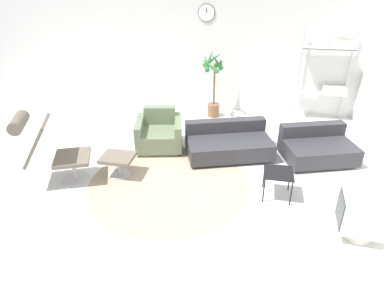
{
  "coord_description": "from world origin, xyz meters",
  "views": [
    {
      "loc": [
        0.94,
        -4.69,
        3.11
      ],
      "look_at": [
        0.01,
        0.11,
        0.55
      ],
      "focal_mm": 32.0,
      "sensor_mm": 36.0,
      "label": 1
    }
  ],
  "objects_px": {
    "armchair_red": "(159,134)",
    "couch_second": "(317,148)",
    "ottoman": "(118,160)",
    "shelf_unit": "(333,67)",
    "side_table": "(278,175)",
    "crt_television": "(361,215)",
    "couch_low": "(228,144)",
    "potted_plant": "(213,84)",
    "lounge_chair": "(45,143)"
  },
  "relations": [
    {
      "from": "armchair_red",
      "to": "couch_low",
      "type": "relative_size",
      "value": 0.59
    },
    {
      "from": "couch_second",
      "to": "side_table",
      "type": "height_order",
      "value": "couch_second"
    },
    {
      "from": "couch_second",
      "to": "potted_plant",
      "type": "xyz_separation_m",
      "value": [
        -2.11,
        1.63,
        0.55
      ]
    },
    {
      "from": "lounge_chair",
      "to": "side_table",
      "type": "height_order",
      "value": "lounge_chair"
    },
    {
      "from": "lounge_chair",
      "to": "potted_plant",
      "type": "height_order",
      "value": "potted_plant"
    },
    {
      "from": "ottoman",
      "to": "shelf_unit",
      "type": "distance_m",
      "value": 4.91
    },
    {
      "from": "shelf_unit",
      "to": "ottoman",
      "type": "bearing_deg",
      "value": -139.87
    },
    {
      "from": "shelf_unit",
      "to": "crt_television",
      "type": "bearing_deg",
      "value": -91.98
    },
    {
      "from": "ottoman",
      "to": "side_table",
      "type": "relative_size",
      "value": 1.22
    },
    {
      "from": "couch_low",
      "to": "side_table",
      "type": "height_order",
      "value": "couch_low"
    },
    {
      "from": "potted_plant",
      "to": "side_table",
      "type": "bearing_deg",
      "value": -64.63
    },
    {
      "from": "couch_second",
      "to": "crt_television",
      "type": "xyz_separation_m",
      "value": [
        0.27,
        -1.97,
        0.12
      ]
    },
    {
      "from": "side_table",
      "to": "couch_second",
      "type": "bearing_deg",
      "value": 60.25
    },
    {
      "from": "couch_second",
      "to": "side_table",
      "type": "bearing_deg",
      "value": 41.57
    },
    {
      "from": "side_table",
      "to": "ottoman",
      "type": "bearing_deg",
      "value": 177.62
    },
    {
      "from": "lounge_chair",
      "to": "couch_second",
      "type": "height_order",
      "value": "lounge_chair"
    },
    {
      "from": "ottoman",
      "to": "couch_second",
      "type": "height_order",
      "value": "couch_second"
    },
    {
      "from": "couch_second",
      "to": "crt_television",
      "type": "bearing_deg",
      "value": 79.03
    },
    {
      "from": "lounge_chair",
      "to": "couch_low",
      "type": "distance_m",
      "value": 3.09
    },
    {
      "from": "couch_second",
      "to": "crt_television",
      "type": "relative_size",
      "value": 2.28
    },
    {
      "from": "ottoman",
      "to": "couch_low",
      "type": "relative_size",
      "value": 0.31
    },
    {
      "from": "couch_low",
      "to": "crt_television",
      "type": "height_order",
      "value": "crt_television"
    },
    {
      "from": "lounge_chair",
      "to": "crt_television",
      "type": "height_order",
      "value": "lounge_chair"
    },
    {
      "from": "lounge_chair",
      "to": "couch_second",
      "type": "bearing_deg",
      "value": 88.08
    },
    {
      "from": "ottoman",
      "to": "shelf_unit",
      "type": "height_order",
      "value": "shelf_unit"
    },
    {
      "from": "lounge_chair",
      "to": "armchair_red",
      "type": "bearing_deg",
      "value": 115.08
    },
    {
      "from": "armchair_red",
      "to": "side_table",
      "type": "height_order",
      "value": "armchair_red"
    },
    {
      "from": "armchair_red",
      "to": "couch_second",
      "type": "bearing_deg",
      "value": 169.24
    },
    {
      "from": "armchair_red",
      "to": "potted_plant",
      "type": "relative_size",
      "value": 0.66
    },
    {
      "from": "crt_television",
      "to": "potted_plant",
      "type": "relative_size",
      "value": 0.41
    },
    {
      "from": "armchair_red",
      "to": "couch_low",
      "type": "bearing_deg",
      "value": 165.39
    },
    {
      "from": "shelf_unit",
      "to": "potted_plant",
      "type": "bearing_deg",
      "value": -173.0
    },
    {
      "from": "shelf_unit",
      "to": "side_table",
      "type": "bearing_deg",
      "value": -109.43
    },
    {
      "from": "couch_second",
      "to": "armchair_red",
      "type": "bearing_deg",
      "value": -16.99
    },
    {
      "from": "ottoman",
      "to": "side_table",
      "type": "bearing_deg",
      "value": -2.38
    },
    {
      "from": "armchair_red",
      "to": "couch_low",
      "type": "xyz_separation_m",
      "value": [
        1.31,
        -0.05,
        -0.05
      ]
    },
    {
      "from": "lounge_chair",
      "to": "couch_low",
      "type": "height_order",
      "value": "lounge_chair"
    },
    {
      "from": "couch_low",
      "to": "shelf_unit",
      "type": "relative_size",
      "value": 0.86
    },
    {
      "from": "ottoman",
      "to": "armchair_red",
      "type": "distance_m",
      "value": 1.16
    },
    {
      "from": "couch_second",
      "to": "shelf_unit",
      "type": "bearing_deg",
      "value": -120.42
    },
    {
      "from": "lounge_chair",
      "to": "ottoman",
      "type": "distance_m",
      "value": 1.14
    },
    {
      "from": "couch_low",
      "to": "lounge_chair",
      "type": "bearing_deg",
      "value": 9.45
    },
    {
      "from": "lounge_chair",
      "to": "couch_low",
      "type": "bearing_deg",
      "value": 95.97
    },
    {
      "from": "armchair_red",
      "to": "potted_plant",
      "type": "height_order",
      "value": "potted_plant"
    },
    {
      "from": "ottoman",
      "to": "couch_second",
      "type": "relative_size",
      "value": 0.37
    },
    {
      "from": "couch_low",
      "to": "couch_second",
      "type": "height_order",
      "value": "same"
    },
    {
      "from": "ottoman",
      "to": "potted_plant",
      "type": "distance_m",
      "value": 3.08
    },
    {
      "from": "side_table",
      "to": "shelf_unit",
      "type": "distance_m",
      "value": 3.5
    },
    {
      "from": "couch_second",
      "to": "potted_plant",
      "type": "relative_size",
      "value": 0.93
    },
    {
      "from": "armchair_red",
      "to": "potted_plant",
      "type": "bearing_deg",
      "value": -126.9
    }
  ]
}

